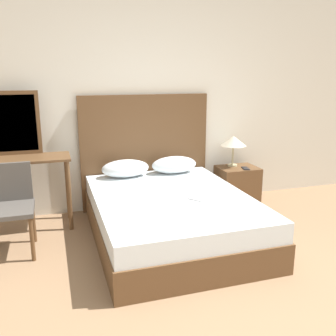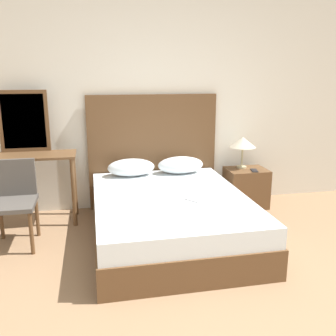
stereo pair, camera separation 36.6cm
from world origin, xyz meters
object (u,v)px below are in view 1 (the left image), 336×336
object	(u,v)px
bed	(171,217)
phone_on_bed	(196,199)
nightstand	(237,185)
vanity_desk	(17,172)
phone_on_nightstand	(246,168)
table_lamp	(233,142)
chair	(11,202)

from	to	relation	value
bed	phone_on_bed	world-z (taller)	phone_on_bed
phone_on_bed	nightstand	xyz separation A→B (m)	(0.92, 0.92, -0.22)
vanity_desk	bed	bearing A→B (deg)	-26.03
phone_on_nightstand	nightstand	bearing A→B (deg)	119.10
bed	table_lamp	distance (m)	1.45
bed	phone_on_nightstand	xyz separation A→B (m)	(1.16, 0.63, 0.25)
table_lamp	phone_on_nightstand	world-z (taller)	table_lamp
phone_on_nightstand	table_lamp	bearing A→B (deg)	117.66
phone_on_nightstand	vanity_desk	size ratio (longest dim) A/B	0.15
bed	phone_on_nightstand	world-z (taller)	phone_on_nightstand
table_lamp	phone_on_bed	bearing A→B (deg)	-131.70
vanity_desk	chair	size ratio (longest dim) A/B	1.32
bed	vanity_desk	world-z (taller)	vanity_desk
phone_on_nightstand	bed	bearing A→B (deg)	-151.56
table_lamp	nightstand	bearing A→B (deg)	-64.19
phone_on_bed	nightstand	distance (m)	1.32
phone_on_bed	table_lamp	world-z (taller)	table_lamp
chair	nightstand	bearing A→B (deg)	11.39
nightstand	phone_on_nightstand	xyz separation A→B (m)	(0.05, -0.10, 0.24)
phone_on_nightstand	chair	xyz separation A→B (m)	(-2.63, -0.42, -0.01)
nightstand	chair	size ratio (longest dim) A/B	0.60
bed	nightstand	size ratio (longest dim) A/B	4.04
table_lamp	vanity_desk	size ratio (longest dim) A/B	0.36
phone_on_bed	vanity_desk	world-z (taller)	vanity_desk
vanity_desk	phone_on_nightstand	bearing A→B (deg)	-1.52
nightstand	phone_on_nightstand	size ratio (longest dim) A/B	2.98
table_lamp	phone_on_nightstand	xyz separation A→B (m)	(0.09, -0.17, -0.31)
table_lamp	vanity_desk	xyz separation A→B (m)	(-2.50, -0.10, -0.16)
bed	chair	bearing A→B (deg)	171.99
vanity_desk	chair	world-z (taller)	chair
phone_on_bed	phone_on_nightstand	xyz separation A→B (m)	(0.98, 0.82, 0.02)
phone_on_nightstand	chair	world-z (taller)	chair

